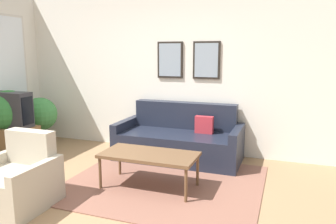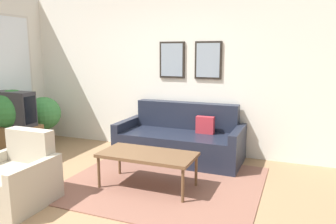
# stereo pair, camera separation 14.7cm
# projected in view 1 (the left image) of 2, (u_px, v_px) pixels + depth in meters

# --- Properties ---
(ground_plane) EXTENTS (16.00, 16.00, 0.00)m
(ground_plane) POSITION_uv_depth(u_px,v_px,m) (83.00, 208.00, 3.58)
(ground_plane) COLOR #997551
(area_rug) EXTENTS (2.46, 2.13, 0.01)m
(area_rug) POSITION_uv_depth(u_px,v_px,m) (164.00, 183.00, 4.25)
(area_rug) COLOR brown
(area_rug) RESTS_ON ground_plane
(wall_back) EXTENTS (8.00, 0.09, 2.70)m
(wall_back) POSITION_uv_depth(u_px,v_px,m) (163.00, 71.00, 5.58)
(wall_back) COLOR white
(wall_back) RESTS_ON ground_plane
(couch) EXTENTS (1.94, 0.90, 0.87)m
(couch) POSITION_uv_depth(u_px,v_px,m) (180.00, 140.00, 5.19)
(couch) COLOR #1E2333
(couch) RESTS_ON ground_plane
(coffee_table) EXTENTS (1.19, 0.58, 0.45)m
(coffee_table) POSITION_uv_depth(u_px,v_px,m) (149.00, 156.00, 4.05)
(coffee_table) COLOR brown
(coffee_table) RESTS_ON ground_plane
(tv_stand) EXTENTS (0.72, 0.49, 0.51)m
(tv_stand) POSITION_uv_depth(u_px,v_px,m) (13.00, 142.00, 5.27)
(tv_stand) COLOR brown
(tv_stand) RESTS_ON ground_plane
(tv) EXTENTS (0.69, 0.28, 0.56)m
(tv) POSITION_uv_depth(u_px,v_px,m) (11.00, 110.00, 5.18)
(tv) COLOR #2D2D33
(tv) RESTS_ON tv_stand
(armchair) EXTENTS (0.77, 0.76, 0.80)m
(armchair) POSITION_uv_depth(u_px,v_px,m) (16.00, 182.00, 3.59)
(armchair) COLOR #B2A893
(armchair) RESTS_ON ground_plane
(potted_plant_tall) EXTENTS (0.67, 0.67, 1.08)m
(potted_plant_tall) POSITION_uv_depth(u_px,v_px,m) (10.00, 112.00, 5.28)
(potted_plant_tall) COLOR #383D42
(potted_plant_tall) RESTS_ON ground_plane
(potted_plant_by_window) EXTENTS (0.60, 0.60, 0.88)m
(potted_plant_by_window) POSITION_uv_depth(u_px,v_px,m) (40.00, 116.00, 5.86)
(potted_plant_by_window) COLOR #383D42
(potted_plant_by_window) RESTS_ON ground_plane
(potted_plant_small) EXTENTS (0.45, 0.45, 0.71)m
(potted_plant_small) POSITION_uv_depth(u_px,v_px,m) (26.00, 124.00, 5.74)
(potted_plant_small) COLOR slate
(potted_plant_small) RESTS_ON ground_plane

